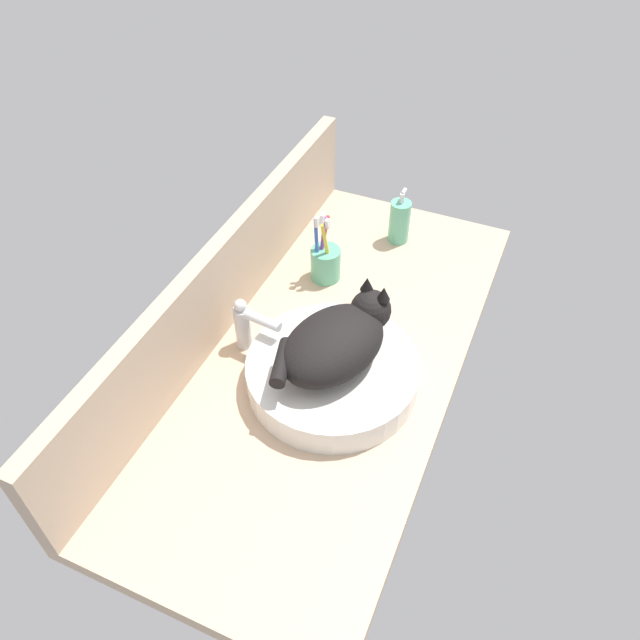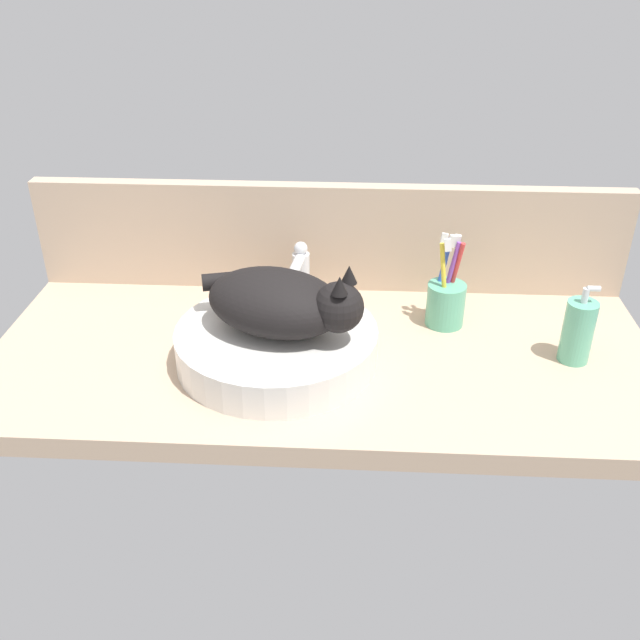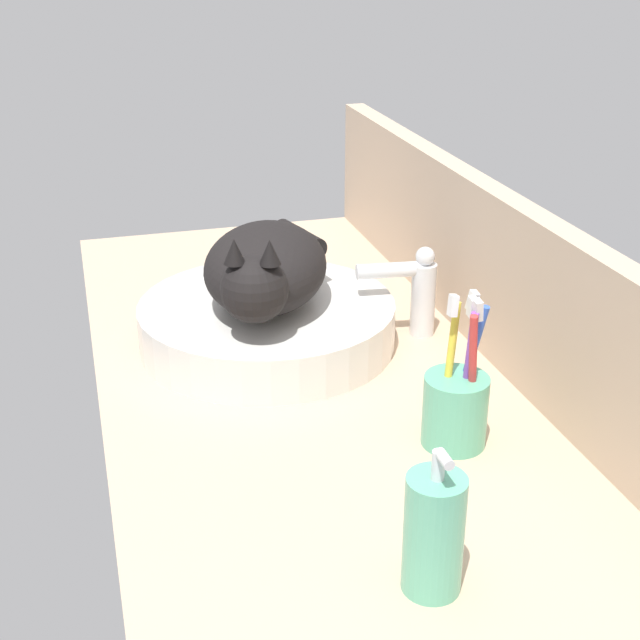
# 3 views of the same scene
# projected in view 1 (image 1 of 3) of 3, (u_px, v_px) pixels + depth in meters

# --- Properties ---
(ground_plane) EXTENTS (1.25, 0.57, 0.04)m
(ground_plane) POSITION_uv_depth(u_px,v_px,m) (330.00, 359.00, 1.42)
(ground_plane) COLOR tan
(backsplash_panel) EXTENTS (1.25, 0.04, 0.23)m
(backsplash_panel) POSITION_uv_depth(u_px,v_px,m) (223.00, 283.00, 1.40)
(backsplash_panel) COLOR tan
(backsplash_panel) RESTS_ON ground_plane
(sink_basin) EXTENTS (0.37, 0.37, 0.07)m
(sink_basin) POSITION_uv_depth(u_px,v_px,m) (332.00, 373.00, 1.32)
(sink_basin) COLOR silver
(sink_basin) RESTS_ON ground_plane
(cat) EXTENTS (0.30, 0.24, 0.14)m
(cat) POSITION_uv_depth(u_px,v_px,m) (337.00, 340.00, 1.27)
(cat) COLOR black
(cat) RESTS_ON sink_basin
(faucet) EXTENTS (0.04, 0.12, 0.14)m
(faucet) POSITION_uv_depth(u_px,v_px,m) (246.00, 323.00, 1.37)
(faucet) COLOR silver
(faucet) RESTS_ON ground_plane
(soap_dispenser) EXTENTS (0.06, 0.06, 0.15)m
(soap_dispenser) POSITION_uv_depth(u_px,v_px,m) (399.00, 221.00, 1.67)
(soap_dispenser) COLOR #60B793
(soap_dispenser) RESTS_ON ground_plane
(toothbrush_cup) EXTENTS (0.08, 0.08, 0.19)m
(toothbrush_cup) POSITION_uv_depth(u_px,v_px,m) (325.00, 262.00, 1.56)
(toothbrush_cup) COLOR #5BB28E
(toothbrush_cup) RESTS_ON ground_plane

